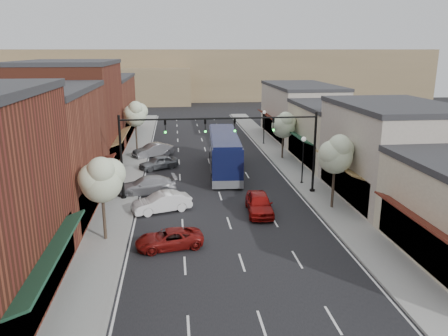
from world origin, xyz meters
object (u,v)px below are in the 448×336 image
object	(u,v)px
signal_mast_left	(151,144)
parked_car_c	(146,185)
parked_car_b	(162,202)
parked_car_a	(169,239)
parked_car_d	(159,162)
signal_mast_right	(287,141)
coach_bus	(224,152)
tree_right_near	(336,153)
lamp_post_far	(264,122)
lamp_post_near	(303,152)
tree_right_far	(284,124)
tree_left_far	(136,113)
tree_left_near	(102,178)
parked_car_e	(153,150)
red_hatchback	(259,204)

from	to	relation	value
signal_mast_left	parked_car_c	xyz separation A→B (m)	(-0.58, 1.39, -3.87)
signal_mast_left	parked_car_b	world-z (taller)	signal_mast_left
parked_car_a	parked_car_d	world-z (taller)	parked_car_d
signal_mast_right	coach_bus	distance (m)	9.11
tree_right_near	lamp_post_far	distance (m)	24.11
lamp_post_near	parked_car_c	world-z (taller)	lamp_post_near
signal_mast_right	signal_mast_left	size ratio (longest dim) A/B	1.00
tree_right_far	tree_left_far	xyz separation A→B (m)	(-16.60, 6.00, 0.61)
signal_mast_left	parked_car_d	distance (m)	10.12
lamp_post_near	parked_car_c	size ratio (longest dim) A/B	0.86
signal_mast_left	parked_car_a	size ratio (longest dim) A/B	1.96
signal_mast_left	signal_mast_right	bearing A→B (deg)	0.00
tree_right_far	lamp_post_near	world-z (taller)	tree_right_far
lamp_post_far	tree_right_far	bearing A→B (deg)	-86.12
coach_bus	tree_left_near	bearing A→B (deg)	-117.76
parked_car_d	parked_car_e	size ratio (longest dim) A/B	0.87
signal_mast_left	tree_right_far	world-z (taller)	signal_mast_left
lamp_post_near	parked_car_b	bearing A→B (deg)	-156.00
tree_left_near	red_hatchback	distance (m)	11.88
signal_mast_left	parked_car_e	bearing A→B (deg)	92.23
tree_left_near	parked_car_a	bearing A→B (deg)	-19.89
red_hatchback	parked_car_d	bearing A→B (deg)	123.88
lamp_post_near	red_hatchback	distance (m)	8.93
tree_left_near	red_hatchback	bearing A→B (deg)	19.11
signal_mast_right	parked_car_b	bearing A→B (deg)	-163.39
parked_car_d	tree_right_far	bearing A→B (deg)	73.18
parked_car_b	tree_right_near	bearing A→B (deg)	67.94
tree_right_far	tree_left_near	size ratio (longest dim) A/B	0.95
parked_car_a	lamp_post_near	bearing A→B (deg)	125.24
coach_bus	parked_car_a	bearing A→B (deg)	-104.08
tree_right_far	parked_car_c	xyz separation A→B (m)	(-14.55, -10.56, -3.24)
signal_mast_left	lamp_post_near	world-z (taller)	signal_mast_left
lamp_post_far	parked_car_c	distance (m)	23.40
lamp_post_near	parked_car_a	size ratio (longest dim) A/B	1.06
tree_left_near	tree_right_far	bearing A→B (deg)	50.31
signal_mast_left	parked_car_a	distance (m)	10.44
signal_mast_left	parked_car_b	xyz separation A→B (m)	(0.81, -3.11, -3.89)
signal_mast_right	tree_right_near	distance (m)	4.89
tree_right_far	parked_car_d	bearing A→B (deg)	-169.23
tree_right_far	coach_bus	bearing A→B (deg)	-148.25
parked_car_b	tree_left_far	bearing A→B (deg)	171.33
tree_left_near	lamp_post_near	xyz separation A→B (m)	(16.05, 10.56, -1.22)
red_hatchback	parked_car_c	bearing A→B (deg)	150.45
tree_right_far	tree_left_near	distance (m)	25.99
lamp_post_far	tree_left_near	bearing A→B (deg)	-119.78
parked_car_a	tree_left_far	bearing A→B (deg)	178.58
coach_bus	parked_car_c	distance (m)	9.69
lamp_post_far	parked_car_a	bearing A→B (deg)	-112.12
parked_car_d	tree_left_far	bearing A→B (deg)	170.61
tree_right_far	coach_bus	distance (m)	8.64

